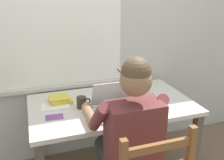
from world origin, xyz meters
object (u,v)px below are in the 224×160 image
book_stack_main (121,92)px  book_stack_side (60,100)px  computer_mouse (152,107)px  landscape_photo_print (54,117)px  coffee_mug_white (144,88)px  coffee_mug_dark (82,102)px  seated_person (127,135)px  desk (112,113)px  laptop (116,105)px

book_stack_main → book_stack_side: bearing=177.8°
computer_mouse → landscape_photo_print: size_ratio=0.77×
coffee_mug_white → book_stack_main: size_ratio=0.58×
coffee_mug_dark → book_stack_side: coffee_mug_dark is taller
coffee_mug_dark → landscape_photo_print: size_ratio=0.87×
coffee_mug_dark → book_stack_side: bearing=134.2°
seated_person → coffee_mug_white: size_ratio=10.62×
computer_mouse → book_stack_side: book_stack_side is taller
book_stack_side → book_stack_main: bearing=-2.2°
desk → landscape_photo_print: (-0.48, -0.10, 0.09)m
landscape_photo_print → coffee_mug_dark: bearing=25.6°
seated_person → book_stack_main: 0.61m
desk → laptop: (-0.02, -0.16, 0.14)m
book_stack_main → coffee_mug_dark: bearing=-160.6°
seated_person → laptop: seated_person is taller
book_stack_main → seated_person: bearing=-106.1°
laptop → book_stack_side: size_ratio=1.79×
computer_mouse → coffee_mug_white: 0.32m
laptop → coffee_mug_white: 0.45m
desk → laptop: bearing=-95.5°
book_stack_side → landscape_photo_print: 0.26m
seated_person → laptop: bearing=84.7°
seated_person → coffee_mug_dark: (-0.21, 0.45, 0.07)m
coffee_mug_white → coffee_mug_dark: coffee_mug_white is taller
desk → book_stack_main: (0.13, 0.12, 0.13)m
desk → coffee_mug_white: bearing=17.4°
seated_person → landscape_photo_print: bearing=140.2°
book_stack_main → landscape_photo_print: book_stack_main is taller
laptop → coffee_mug_white: bearing=36.8°
computer_mouse → landscape_photo_print: (-0.75, 0.10, -0.02)m
coffee_mug_white → landscape_photo_print: size_ratio=0.90×
computer_mouse → coffee_mug_dark: bearing=159.9°
laptop → book_stack_side: (-0.39, 0.30, -0.03)m
computer_mouse → landscape_photo_print: 0.75m
coffee_mug_white → computer_mouse: bearing=-104.4°
laptop → book_stack_main: size_ratio=1.63×
book_stack_main → laptop: bearing=-116.5°
computer_mouse → book_stack_main: 0.35m
seated_person → book_stack_side: (-0.36, 0.61, 0.05)m
book_stack_side → landscape_photo_print: (-0.08, -0.24, -0.02)m
book_stack_main → landscape_photo_print: size_ratio=1.56×
computer_mouse → coffee_mug_white: bearing=75.6°
computer_mouse → book_stack_main: (-0.14, 0.32, 0.02)m
coffee_mug_white → coffee_mug_dark: size_ratio=1.03×
seated_person → computer_mouse: size_ratio=12.48×
desk → laptop: laptop is taller
seated_person → book_stack_main: (0.17, 0.59, 0.06)m
coffee_mug_dark → landscape_photo_print: bearing=-158.4°
desk → coffee_mug_dark: 0.29m
seated_person → coffee_mug_dark: seated_person is taller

